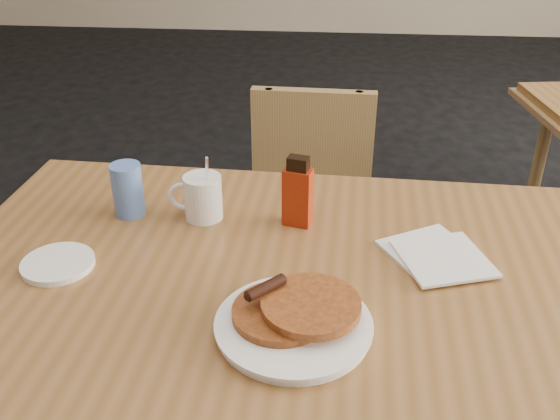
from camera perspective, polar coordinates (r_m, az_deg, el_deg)
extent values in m
cube|color=brown|center=(1.15, 0.30, -6.99)|extent=(1.33, 0.91, 0.04)
cube|color=#9A8248|center=(1.16, 0.30, -7.59)|extent=(1.37, 0.96, 0.02)
cylinder|color=#9A8248|center=(1.73, 20.87, -10.63)|extent=(0.04, 0.04, 0.71)
cube|color=#9A8248|center=(1.89, 2.55, -3.07)|extent=(0.38, 0.38, 0.04)
cube|color=#9A8248|center=(1.94, 2.95, 5.16)|extent=(0.37, 0.05, 0.41)
cylinder|color=#9A8248|center=(1.91, -2.43, -10.57)|extent=(0.04, 0.04, 0.38)
cylinder|color=#9A8248|center=(2.14, 6.70, -5.80)|extent=(0.04, 0.04, 0.38)
cylinder|color=white|center=(1.02, 1.24, -10.62)|extent=(0.25, 0.25, 0.02)
cylinder|color=white|center=(1.01, 1.25, -10.32)|extent=(0.26, 0.26, 0.01)
cylinder|color=#AB4C23|center=(1.02, 0.06, -9.37)|extent=(0.16, 0.16, 0.01)
cylinder|color=#AB4C23|center=(1.01, 2.85, -8.69)|extent=(0.16, 0.16, 0.01)
cylinder|color=black|center=(1.02, -1.32, -7.10)|extent=(0.07, 0.07, 0.02)
cylinder|color=white|center=(1.31, -7.05, 1.16)|extent=(0.08, 0.08, 0.10)
torus|color=white|center=(1.32, -8.83, 1.23)|extent=(0.06, 0.01, 0.06)
cylinder|color=black|center=(1.30, -7.15, 2.72)|extent=(0.07, 0.07, 0.01)
cylinder|color=silver|center=(1.30, -6.64, 2.44)|extent=(0.02, 0.05, 0.14)
cube|color=maroon|center=(1.27, 1.62, 1.19)|extent=(0.06, 0.05, 0.12)
cube|color=black|center=(1.24, 1.67, 4.28)|extent=(0.05, 0.04, 0.03)
cube|color=white|center=(1.24, 13.62, -3.78)|extent=(0.21, 0.21, 0.01)
cube|color=white|center=(1.22, 14.73, -4.32)|extent=(0.20, 0.20, 0.01)
cylinder|color=#5579C7|center=(1.35, -13.75, 1.81)|extent=(0.08, 0.08, 0.11)
cylinder|color=white|center=(1.24, -19.65, -4.64)|extent=(0.17, 0.17, 0.01)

